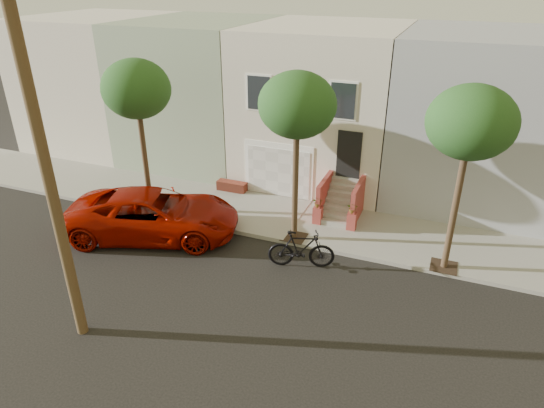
% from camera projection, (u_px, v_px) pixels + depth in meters
% --- Properties ---
extents(ground, '(90.00, 90.00, 0.00)m').
position_uv_depth(ground, '(226.00, 292.00, 15.46)').
color(ground, black).
rests_on(ground, ground).
extents(sidewalk, '(40.00, 3.70, 0.15)m').
position_uv_depth(sidewalk, '(283.00, 218.00, 19.89)').
color(sidewalk, gray).
rests_on(sidewalk, ground).
extents(house_row, '(33.10, 11.70, 7.00)m').
position_uv_depth(house_row, '(325.00, 101.00, 23.17)').
color(house_row, '#B8AF9D').
rests_on(house_row, sidewalk).
extents(tree_left, '(2.70, 2.57, 6.30)m').
position_uv_depth(tree_left, '(136.00, 90.00, 18.19)').
color(tree_left, '#2D2116').
rests_on(tree_left, sidewalk).
extents(tree_mid, '(2.70, 2.57, 6.30)m').
position_uv_depth(tree_mid, '(297.00, 106.00, 16.05)').
color(tree_mid, '#2D2116').
rests_on(tree_mid, sidewalk).
extents(tree_right, '(2.70, 2.57, 6.30)m').
position_uv_depth(tree_right, '(471.00, 124.00, 14.24)').
color(tree_right, '#2D2116').
rests_on(tree_right, sidewalk).
extents(pickup_truck, '(7.13, 4.92, 1.81)m').
position_uv_depth(pickup_truck, '(154.00, 214.00, 18.38)').
color(pickup_truck, '#8F0B00').
rests_on(pickup_truck, ground).
extents(motorcycle, '(2.41, 1.31, 1.39)m').
position_uv_depth(motorcycle, '(301.00, 249.00, 16.49)').
color(motorcycle, black).
rests_on(motorcycle, ground).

